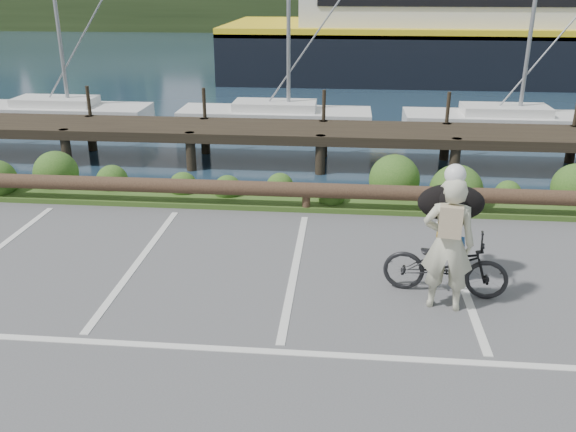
# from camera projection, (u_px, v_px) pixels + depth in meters

# --- Properties ---
(ground) EXTENTS (72.00, 72.00, 0.00)m
(ground) POSITION_uv_depth(u_px,v_px,m) (282.00, 335.00, 8.00)
(ground) COLOR #4E4E50
(harbor_backdrop) EXTENTS (170.00, 160.00, 30.00)m
(harbor_backdrop) POSITION_uv_depth(u_px,v_px,m) (347.00, 14.00, 80.73)
(harbor_backdrop) COLOR #192C3D
(harbor_backdrop) RESTS_ON ground
(vegetation_strip) EXTENTS (34.00, 1.60, 0.10)m
(vegetation_strip) POSITION_uv_depth(u_px,v_px,m) (308.00, 197.00, 12.90)
(vegetation_strip) COLOR #3D5B21
(vegetation_strip) RESTS_ON ground
(log_rail) EXTENTS (32.00, 0.30, 0.60)m
(log_rail) POSITION_uv_depth(u_px,v_px,m) (306.00, 211.00, 12.26)
(log_rail) COLOR #443021
(log_rail) RESTS_ON ground
(bicycle) EXTENTS (1.87, 0.91, 0.94)m
(bicycle) POSITION_uv_depth(u_px,v_px,m) (445.00, 264.00, 8.90)
(bicycle) COLOR black
(bicycle) RESTS_ON ground
(cyclist) EXTENTS (0.78, 0.58, 1.95)m
(cyclist) POSITION_uv_depth(u_px,v_px,m) (448.00, 244.00, 8.34)
(cyclist) COLOR beige
(cyclist) RESTS_ON ground
(dog) EXTENTS (0.64, 1.06, 0.58)m
(dog) POSITION_uv_depth(u_px,v_px,m) (451.00, 203.00, 9.15)
(dog) COLOR black
(dog) RESTS_ON bicycle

